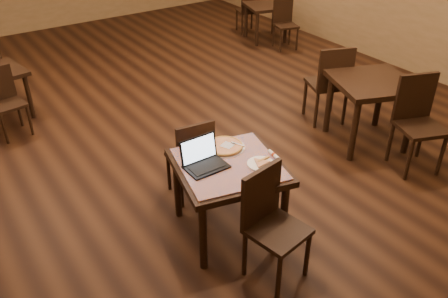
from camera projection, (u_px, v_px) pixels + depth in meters
ground at (180, 116)px, 6.57m from camera, size 10.00×10.00×0.00m
tiled_table at (228, 173)px, 4.23m from camera, size 1.11×1.11×0.76m
chair_main_near at (270, 219)px, 3.84m from camera, size 0.50×0.50×1.00m
chair_main_far at (192, 156)px, 4.73m from camera, size 0.44×0.44×0.92m
laptop at (203, 159)px, 4.12m from camera, size 0.36×0.28×0.24m
plate at (261, 164)px, 4.15m from camera, size 0.24×0.24×0.01m
pizza_slice at (261, 163)px, 4.14m from camera, size 0.19×0.19×0.02m
pizza_pan at (224, 147)px, 4.40m from camera, size 0.38×0.38×0.01m
pizza_whole at (224, 146)px, 4.39m from camera, size 0.34×0.34×0.02m
spatula at (227, 145)px, 4.38m from camera, size 0.20×0.28×0.01m
napkin_roll at (274, 155)px, 4.26m from camera, size 0.05×0.16×0.04m
other_table_a at (266, 11)px, 9.03m from camera, size 0.90×0.90×0.68m
other_table_a_chair_near at (284, 21)px, 8.71m from camera, size 0.47×0.47×0.88m
other_table_a_chair_far at (249, 8)px, 9.42m from camera, size 0.47×0.47×0.88m
other_table_b_chair_near at (4, 98)px, 5.93m from camera, size 0.43×0.43×0.87m
other_table_c at (372, 91)px, 5.64m from camera, size 1.15×1.15×0.83m
other_table_c_chair_near at (417, 117)px, 5.25m from camera, size 0.60×0.60×1.08m
other_table_c_chair_far at (330, 81)px, 6.11m from camera, size 0.60×0.60×1.08m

